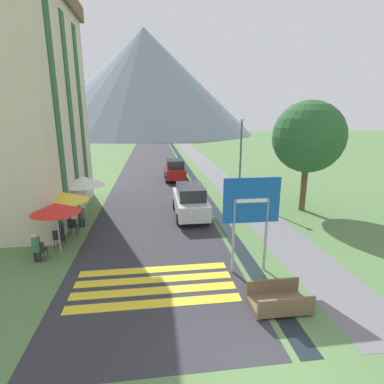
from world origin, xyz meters
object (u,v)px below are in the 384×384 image
object	(u,v)px
cafe_umbrella_rear_white	(83,181)
streetlamp	(241,152)
hotel_building	(17,97)
cafe_chair_near_left	(59,237)
cafe_umbrella_middle_yellow	(62,197)
person_standing_terrace	(59,220)
parked_car_near	(190,200)
tree_by_path	(308,137)
cafe_chair_middle	(73,225)
person_seated_near	(36,246)
parked_car_far	(175,170)
cafe_chair_nearest	(40,249)
road_sign	(251,209)
footbridge	(279,301)
cafe_umbrella_front_red	(56,208)
cafe_chair_far_left	(66,218)
person_seated_far	(81,215)

from	to	relation	value
cafe_umbrella_rear_white	streetlamp	world-z (taller)	streetlamp
hotel_building	cafe_chair_near_left	distance (m)	8.19
cafe_chair_near_left	cafe_umbrella_middle_yellow	world-z (taller)	cafe_umbrella_middle_yellow
cafe_chair_near_left	person_standing_terrace	distance (m)	1.00
parked_car_near	tree_by_path	bearing A→B (deg)	1.57
cafe_chair_middle	person_seated_near	size ratio (longest dim) A/B	0.70
person_standing_terrace	tree_by_path	world-z (taller)	tree_by_path
parked_car_near	parked_car_far	xyz separation A→B (m)	(-0.14, 9.86, -0.00)
cafe_chair_nearest	parked_car_far	bearing A→B (deg)	88.21
hotel_building	person_seated_near	bearing A→B (deg)	-68.55
road_sign	cafe_umbrella_rear_white	xyz separation A→B (m)	(-7.33, 7.21, -0.34)
hotel_building	cafe_chair_near_left	xyz separation A→B (m)	(2.81, -4.75, -6.05)
hotel_building	tree_by_path	size ratio (longest dim) A/B	1.89
footbridge	person_seated_near	xyz separation A→B (m)	(-8.25, 4.01, 0.45)
parked_car_far	tree_by_path	size ratio (longest dim) A/B	0.59
cafe_umbrella_rear_white	person_seated_near	bearing A→B (deg)	-97.32
road_sign	cafe_chair_nearest	world-z (taller)	road_sign
cafe_chair_nearest	cafe_umbrella_middle_yellow	xyz separation A→B (m)	(0.26, 2.67, 1.42)
person_standing_terrace	tree_by_path	distance (m)	13.98
cafe_chair_middle	cafe_umbrella_front_red	bearing A→B (deg)	-109.15
road_sign	tree_by_path	xyz separation A→B (m)	(5.52, 6.71, 2.00)
cafe_chair_middle	tree_by_path	bearing A→B (deg)	-6.89
cafe_chair_far_left	cafe_chair_middle	xyz separation A→B (m)	(0.61, -1.08, 0.00)
cafe_umbrella_rear_white	road_sign	bearing A→B (deg)	-44.53
footbridge	parked_car_near	xyz separation A→B (m)	(-1.60, 8.78, 0.68)
footbridge	parked_car_far	world-z (taller)	parked_car_far
parked_car_far	cafe_chair_nearest	size ratio (longest dim) A/B	4.47
person_seated_near	parked_car_far	bearing A→B (deg)	66.00
footbridge	cafe_chair_far_left	distance (m)	11.21
person_standing_terrace	cafe_umbrella_middle_yellow	bearing A→B (deg)	84.44
cafe_umbrella_front_red	streetlamp	size ratio (longest dim) A/B	0.40
cafe_chair_nearest	person_seated_far	world-z (taller)	person_seated_far
person_seated_far	cafe_umbrella_middle_yellow	bearing A→B (deg)	-116.57
cafe_chair_nearest	cafe_umbrella_middle_yellow	world-z (taller)	cafe_umbrella_middle_yellow
cafe_chair_nearest	cafe_umbrella_rear_white	world-z (taller)	cafe_umbrella_rear_white
parked_car_far	footbridge	bearing A→B (deg)	-84.68
footbridge	streetlamp	size ratio (longest dim) A/B	0.31
cafe_chair_near_left	parked_car_far	bearing A→B (deg)	40.76
parked_car_near	tree_by_path	size ratio (longest dim) A/B	0.69
cafe_chair_far_left	cafe_umbrella_front_red	distance (m)	3.34
cafe_chair_nearest	cafe_umbrella_rear_white	size ratio (longest dim) A/B	0.36
hotel_building	parked_car_far	xyz separation A→B (m)	(8.86, 8.67, -5.66)
parked_car_near	cafe_chair_nearest	world-z (taller)	parked_car_near
cafe_chair_far_left	person_standing_terrace	bearing A→B (deg)	-76.30
cafe_chair_near_left	road_sign	bearing A→B (deg)	-46.34
road_sign	person_seated_near	world-z (taller)	road_sign
person_seated_far	tree_by_path	xyz separation A→B (m)	(12.68, 1.26, 3.74)
streetlamp	cafe_chair_near_left	bearing A→B (deg)	-146.77
footbridge	streetlamp	bearing A→B (deg)	79.65
person_seated_far	parked_car_far	bearing A→B (deg)	62.66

